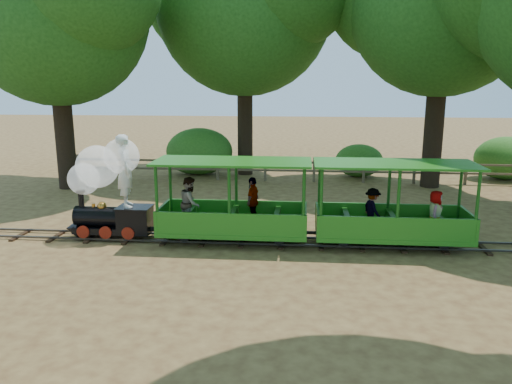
# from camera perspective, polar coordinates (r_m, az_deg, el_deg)

# --- Properties ---
(ground) EXTENTS (90.00, 90.00, 0.00)m
(ground) POSITION_cam_1_polar(r_m,az_deg,el_deg) (12.86, 2.92, -5.89)
(ground) COLOR #9D7D44
(ground) RESTS_ON ground
(track) EXTENTS (22.00, 1.00, 0.10)m
(track) POSITION_cam_1_polar(r_m,az_deg,el_deg) (12.84, 2.93, -5.60)
(track) COLOR #3F3D3A
(track) RESTS_ON ground
(locomotive) EXTENTS (2.34, 1.10, 2.81)m
(locomotive) POSITION_cam_1_polar(r_m,az_deg,el_deg) (13.47, -16.71, 1.29)
(locomotive) COLOR black
(locomotive) RESTS_ON ground
(carriage_front) EXTENTS (3.91, 1.60, 2.03)m
(carriage_front) POSITION_cam_1_polar(r_m,az_deg,el_deg) (12.75, -3.21, -2.08)
(carriage_front) COLOR #24771A
(carriage_front) RESTS_ON track
(carriage_rear) EXTENTS (3.91, 1.60, 2.03)m
(carriage_rear) POSITION_cam_1_polar(r_m,az_deg,el_deg) (12.82, 15.44, -2.64)
(carriage_rear) COLOR #24771A
(carriage_rear) RESTS_ON track
(oak_nw) EXTENTS (8.48, 7.46, 9.90)m
(oak_nw) POSITION_cam_1_polar(r_m,az_deg,el_deg) (20.55, -22.13, 19.57)
(oak_nw) COLOR #2D2116
(oak_nw) RESTS_ON ground
(fence) EXTENTS (18.10, 0.10, 1.00)m
(fence) POSITION_cam_1_polar(r_m,az_deg,el_deg) (20.49, 3.86, 2.81)
(fence) COLOR brown
(fence) RESTS_ON ground
(shrub_west) EXTENTS (2.49, 1.92, 1.73)m
(shrub_west) POSITION_cam_1_polar(r_m,az_deg,el_deg) (22.22, -7.04, 4.26)
(shrub_west) COLOR #2D6B1E
(shrub_west) RESTS_ON ground
(shrub_mid_w) EXTENTS (2.94, 2.26, 2.04)m
(shrub_mid_w) POSITION_cam_1_polar(r_m,az_deg,el_deg) (22.15, -6.48, 4.66)
(shrub_mid_w) COLOR #2D6B1E
(shrub_mid_w) RESTS_ON ground
(shrub_mid_e) EXTENTS (2.03, 1.56, 1.41)m
(shrub_mid_e) POSITION_cam_1_polar(r_m,az_deg,el_deg) (21.89, 11.69, 3.54)
(shrub_mid_e) COLOR #2D6B1E
(shrub_mid_e) RESTS_ON ground
(shrub_east) EXTENTS (2.59, 1.99, 1.79)m
(shrub_east) POSITION_cam_1_polar(r_m,az_deg,el_deg) (23.34, 26.68, 3.49)
(shrub_east) COLOR #2D6B1E
(shrub_east) RESTS_ON ground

